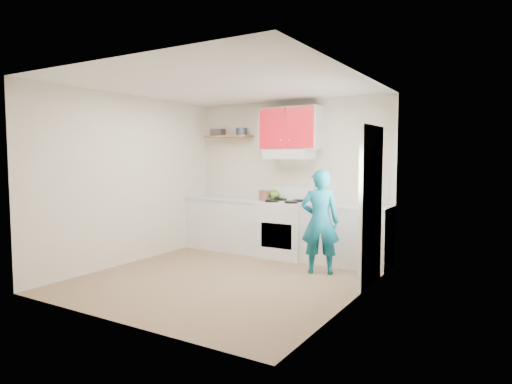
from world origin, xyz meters
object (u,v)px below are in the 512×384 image
Objects in this scene: tin at (241,132)px; stove at (285,229)px; kettle at (273,195)px; crock at (264,196)px; person at (320,222)px.

stove is at bearing -9.77° from tin.
kettle reaches higher than stove.
kettle is (-0.32, 0.16, 0.55)m from stove.
stove is 4.42× the size of kettle.
crock is (-0.08, -0.19, -0.01)m from kettle.
person is at bearing -32.95° from kettle.
crock is at bearing -175.60° from stove.
tin is 0.98× the size of kettle.
person is at bearing -36.86° from stove.
kettle is at bearing -55.56° from person.
tin is 1.26m from crock.
crock is (0.57, -0.20, -1.10)m from tin.
person is at bearing -26.38° from crock.
kettle is 0.14× the size of person.
tin reaches higher than person.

